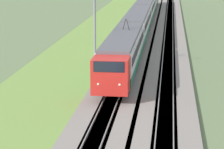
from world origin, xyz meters
TOP-DOWN VIEW (x-y plane):
  - ballast_main at (50.00, 0.00)m, footprint 240.00×4.40m
  - ballast_adjacent at (50.00, -4.10)m, footprint 240.00×4.40m
  - track_main at (50.00, 0.00)m, footprint 240.00×1.57m
  - track_adjacent at (50.00, -4.10)m, footprint 240.00×1.57m
  - grass_verge at (50.00, 5.92)m, footprint 240.00×8.52m
  - passenger_train at (74.31, 0.00)m, footprint 85.16×2.84m
  - catenary_mast_mid at (44.35, 2.80)m, footprint 0.22×2.56m

SIDE VIEW (x-z plane):
  - grass_verge at x=50.00m, z-range 0.00..0.12m
  - ballast_main at x=50.00m, z-range 0.00..0.30m
  - ballast_adjacent at x=50.00m, z-range 0.00..0.30m
  - track_main at x=50.00m, z-range -0.07..0.38m
  - track_adjacent at x=50.00m, z-range -0.07..0.38m
  - passenger_train at x=74.31m, z-range -0.17..4.78m
  - catenary_mast_mid at x=44.35m, z-range 0.14..8.43m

